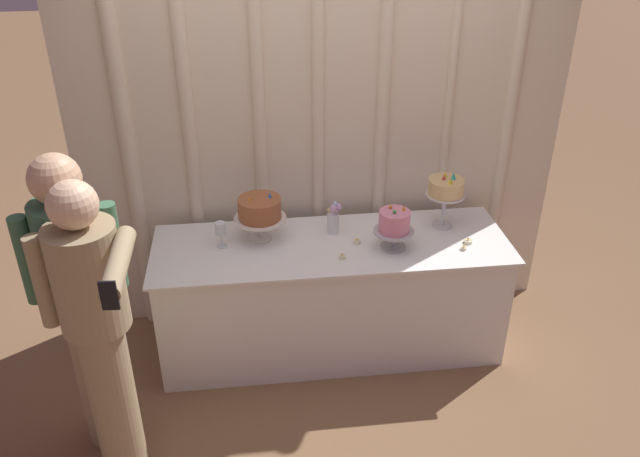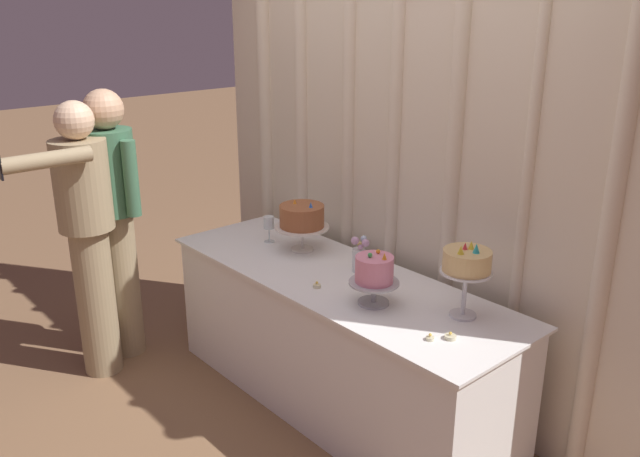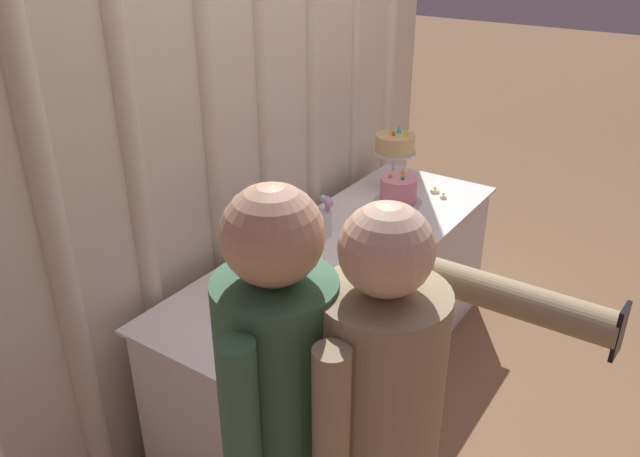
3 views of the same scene
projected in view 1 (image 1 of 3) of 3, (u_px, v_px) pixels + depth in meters
ground_plane at (333, 354)px, 4.15m from camera, size 24.00×24.00×0.00m
draped_curtain at (315, 116)px, 3.94m from camera, size 3.07×0.17×2.65m
cake_table at (331, 296)px, 4.05m from camera, size 2.14×0.71×0.77m
cake_display_leftmost at (260, 210)px, 3.82m from camera, size 0.32×0.32×0.30m
cake_display_center at (394, 224)px, 3.74m from camera, size 0.24×0.24×0.27m
cake_display_rightmost at (446, 189)px, 3.92m from camera, size 0.24×0.24×0.37m
wine_glass at (221, 229)px, 3.78m from camera, size 0.06×0.06×0.16m
flower_vase at (333, 219)px, 3.94m from camera, size 0.09×0.09×0.20m
tealight_far_left at (342, 257)px, 3.71m from camera, size 0.04×0.04×0.03m
tealight_near_left at (357, 242)px, 3.86m from camera, size 0.05×0.05×0.03m
tealight_near_right at (464, 248)px, 3.80m from camera, size 0.04×0.04×0.03m
tealight_far_right at (468, 241)px, 3.87m from camera, size 0.05×0.05×0.03m
guest_man_dark_suit at (80, 294)px, 3.11m from camera, size 0.45×0.35×1.67m
guest_man_pink_jacket at (98, 326)px, 2.94m from camera, size 0.48×0.63×1.64m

